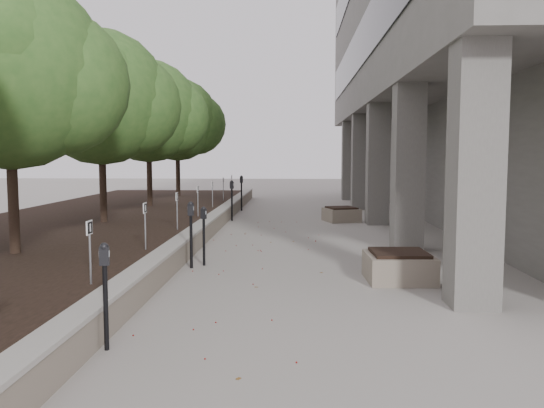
% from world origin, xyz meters
% --- Properties ---
extents(ground, '(90.00, 90.00, 0.00)m').
position_xyz_m(ground, '(0.00, 0.00, 0.00)').
color(ground, gray).
rests_on(ground, ground).
extents(retaining_wall, '(0.39, 26.00, 0.50)m').
position_xyz_m(retaining_wall, '(-1.82, 9.00, 0.25)').
color(retaining_wall, gray).
rests_on(retaining_wall, ground).
extents(planting_bed, '(7.00, 26.00, 0.40)m').
position_xyz_m(planting_bed, '(-5.50, 9.00, 0.20)').
color(planting_bed, black).
rests_on(planting_bed, ground).
extents(crabapple_tree_2, '(4.60, 4.00, 5.44)m').
position_xyz_m(crabapple_tree_2, '(-4.80, 3.00, 3.12)').
color(crabapple_tree_2, '#305821').
rests_on(crabapple_tree_2, planting_bed).
extents(crabapple_tree_3, '(4.60, 4.00, 5.44)m').
position_xyz_m(crabapple_tree_3, '(-4.80, 8.00, 3.12)').
color(crabapple_tree_3, '#305821').
rests_on(crabapple_tree_3, planting_bed).
extents(crabapple_tree_4, '(4.60, 4.00, 5.44)m').
position_xyz_m(crabapple_tree_4, '(-4.80, 13.00, 3.12)').
color(crabapple_tree_4, '#305821').
rests_on(crabapple_tree_4, planting_bed).
extents(crabapple_tree_5, '(4.60, 4.00, 5.44)m').
position_xyz_m(crabapple_tree_5, '(-4.80, 18.00, 3.12)').
color(crabapple_tree_5, '#305821').
rests_on(crabapple_tree_5, planting_bed).
extents(parking_sign_2, '(0.04, 0.22, 0.96)m').
position_xyz_m(parking_sign_2, '(-2.35, 0.50, 0.88)').
color(parking_sign_2, black).
rests_on(parking_sign_2, planting_bed).
extents(parking_sign_3, '(0.04, 0.22, 0.96)m').
position_xyz_m(parking_sign_3, '(-2.35, 3.50, 0.88)').
color(parking_sign_3, black).
rests_on(parking_sign_3, planting_bed).
extents(parking_sign_4, '(0.04, 0.22, 0.96)m').
position_xyz_m(parking_sign_4, '(-2.35, 6.50, 0.88)').
color(parking_sign_4, black).
rests_on(parking_sign_4, planting_bed).
extents(parking_sign_5, '(0.04, 0.22, 0.96)m').
position_xyz_m(parking_sign_5, '(-2.35, 9.50, 0.88)').
color(parking_sign_5, black).
rests_on(parking_sign_5, planting_bed).
extents(parking_sign_6, '(0.04, 0.22, 0.96)m').
position_xyz_m(parking_sign_6, '(-2.35, 12.50, 0.88)').
color(parking_sign_6, black).
rests_on(parking_sign_6, planting_bed).
extents(parking_sign_7, '(0.04, 0.22, 0.96)m').
position_xyz_m(parking_sign_7, '(-2.35, 15.50, 0.88)').
color(parking_sign_7, black).
rests_on(parking_sign_7, planting_bed).
extents(parking_sign_8, '(0.04, 0.22, 0.96)m').
position_xyz_m(parking_sign_8, '(-2.35, 18.50, 0.88)').
color(parking_sign_8, black).
rests_on(parking_sign_8, planting_bed).
extents(parking_meter_1, '(0.14, 0.11, 1.30)m').
position_xyz_m(parking_meter_1, '(-1.55, -1.14, 0.65)').
color(parking_meter_1, black).
rests_on(parking_meter_1, ground).
extents(parking_meter_2, '(0.14, 0.10, 1.37)m').
position_xyz_m(parking_meter_2, '(-1.44, 3.62, 0.69)').
color(parking_meter_2, black).
rests_on(parking_meter_2, ground).
extents(parking_meter_3, '(0.15, 0.12, 1.25)m').
position_xyz_m(parking_meter_3, '(-1.22, 3.90, 0.62)').
color(parking_meter_3, black).
rests_on(parking_meter_3, ground).
extents(parking_meter_4, '(0.16, 0.14, 1.43)m').
position_xyz_m(parking_meter_4, '(-1.55, 11.72, 0.71)').
color(parking_meter_4, black).
rests_on(parking_meter_4, ground).
extents(parking_meter_5, '(0.15, 0.11, 1.46)m').
position_xyz_m(parking_meter_5, '(-1.55, 15.14, 0.73)').
color(parking_meter_5, black).
rests_on(parking_meter_5, ground).
extents(planter_front, '(1.22, 1.22, 0.55)m').
position_xyz_m(planter_front, '(2.60, 2.66, 0.28)').
color(planter_front, gray).
rests_on(planter_front, ground).
extents(planter_back, '(1.36, 1.36, 0.50)m').
position_xyz_m(planter_back, '(2.28, 11.70, 0.25)').
color(planter_back, gray).
rests_on(planter_back, ground).
extents(berry_scatter, '(3.30, 14.10, 0.02)m').
position_xyz_m(berry_scatter, '(-0.10, 5.00, 0.01)').
color(berry_scatter, maroon).
rests_on(berry_scatter, ground).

